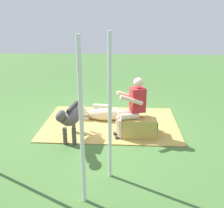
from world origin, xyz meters
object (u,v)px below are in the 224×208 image
hay_bale (139,126)px  tent_pole_mid (82,126)px  pony_standing (72,117)px  tent_pole_left (110,110)px  person_seated (132,105)px  pony_lying (101,113)px  soda_bottle (157,126)px

hay_bale → tent_pole_mid: (0.88, 2.22, 0.97)m
hay_bale → tent_pole_mid: tent_pole_mid is taller
pony_standing → tent_pole_left: tent_pole_left is taller
person_seated → tent_pole_mid: tent_pole_mid is taller
pony_lying → tent_pole_left: 2.67m
pony_lying → pony_standing: bearing=67.3°
person_seated → tent_pole_mid: bearing=71.8°
soda_bottle → hay_bale: bearing=32.3°
soda_bottle → tent_pole_left: (0.97, 1.85, 1.07)m
pony_lying → tent_pole_left: (-0.39, 2.44, 1.00)m
tent_pole_left → soda_bottle: bearing=-117.8°
person_seated → pony_standing: (1.28, 0.29, -0.19)m
pony_standing → tent_pole_mid: (-0.55, 1.90, 0.65)m
soda_bottle → tent_pole_mid: size_ratio=0.10×
person_seated → pony_standing: bearing=12.8°
hay_bale → tent_pole_left: bearing=70.9°
tent_pole_left → tent_pole_mid: same height
person_seated → tent_pole_mid: 2.35m
pony_lying → tent_pole_mid: bearing=91.1°
hay_bale → soda_bottle: 0.52m
person_seated → pony_lying: bearing=-49.0°
hay_bale → pony_standing: bearing=12.5°
hay_bale → pony_lying: (0.94, -0.87, -0.04)m
hay_bale → pony_standing: 1.50m
pony_standing → soda_bottle: pony_standing is taller
person_seated → soda_bottle: size_ratio=5.34×
hay_bale → person_seated: bearing=9.9°
person_seated → tent_pole_left: (0.39, 1.55, 0.46)m
hay_bale → pony_standing: size_ratio=0.55×
hay_bale → person_seated: 0.53m
person_seated → pony_standing: size_ratio=0.99×
pony_lying → tent_pole_mid: size_ratio=0.56×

